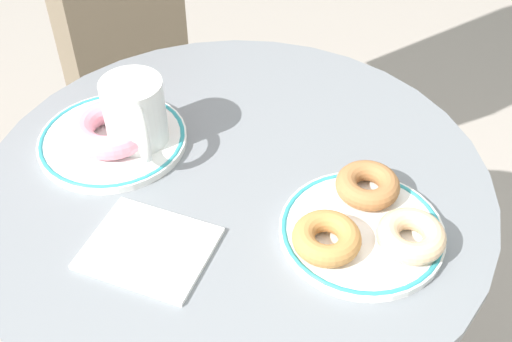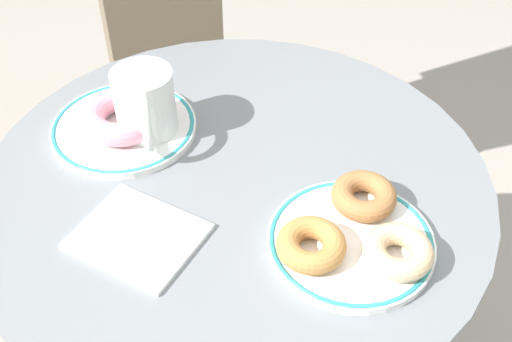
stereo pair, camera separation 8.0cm
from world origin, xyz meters
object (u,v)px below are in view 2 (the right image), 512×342
donut_cinnamon (364,196)px  paper_napkin (138,236)px  cafe_table (238,277)px  donut_glazed (398,252)px  donut_pink_frosted (123,116)px  donut_old_fashioned (311,245)px  coffee_mug (145,106)px  plate_right (352,240)px  plate_left (124,127)px

donut_cinnamon → paper_napkin: 0.27m
cafe_table → donut_glazed: donut_glazed is taller
donut_pink_frosted → donut_glazed: 0.41m
paper_napkin → donut_old_fashioned: bearing=31.2°
donut_glazed → donut_cinnamon: (-0.08, 0.05, 0.00)m
coffee_mug → donut_old_fashioned: bearing=-6.0°
donut_old_fashioned → coffee_mug: (-0.30, 0.03, 0.03)m
donut_glazed → coffee_mug: (-0.38, -0.02, 0.03)m
coffee_mug → cafe_table: bearing=6.0°
plate_right → paper_napkin: plate_right is taller
donut_glazed → donut_pink_frosted: bearing=-174.5°
plate_left → coffee_mug: (0.03, 0.02, 0.04)m
plate_right → donut_pink_frosted: donut_pink_frosted is taller
donut_cinnamon → paper_napkin: size_ratio=0.56×
donut_glazed → coffee_mug: bearing=-176.6°
plate_left → plate_right: size_ratio=1.04×
plate_left → coffee_mug: bearing=24.4°
plate_right → donut_old_fashioned: donut_old_fashioned is taller
plate_left → paper_napkin: plate_left is taller
cafe_table → plate_left: size_ratio=3.63×
plate_left → donut_pink_frosted: (0.00, -0.00, 0.02)m
donut_pink_frosted → donut_old_fashioned: size_ratio=1.43×
paper_napkin → plate_right: bearing=38.3°
donut_cinnamon → paper_napkin: bearing=-130.4°
plate_right → donut_pink_frosted: (-0.35, -0.04, 0.02)m
cafe_table → donut_glazed: (0.23, 0.01, 0.24)m
donut_old_fashioned → coffee_mug: 0.30m
cafe_table → donut_cinnamon: 0.29m
donut_pink_frosted → coffee_mug: coffee_mug is taller
cafe_table → donut_old_fashioned: (0.15, -0.05, 0.24)m
donut_cinnamon → paper_napkin: donut_cinnamon is taller
cafe_table → donut_old_fashioned: bearing=-16.7°
donut_pink_frosted → donut_glazed: (0.41, 0.04, -0.00)m
donut_old_fashioned → coffee_mug: size_ratio=0.71×
donut_cinnamon → donut_glazed: bearing=-32.3°
plate_right → coffee_mug: coffee_mug is taller
donut_old_fashioned → paper_napkin: size_ratio=0.56×
donut_cinnamon → donut_old_fashioned: 0.10m
donut_old_fashioned → plate_right: bearing=64.9°
donut_cinnamon → coffee_mug: 0.31m
plate_left → donut_old_fashioned: (0.33, -0.02, 0.02)m
plate_left → paper_napkin: (0.16, -0.12, -0.00)m
donut_old_fashioned → paper_napkin: donut_old_fashioned is taller
donut_glazed → donut_old_fashioned: (-0.08, -0.05, 0.00)m
plate_right → coffee_mug: size_ratio=1.76×
cafe_table → paper_napkin: bearing=-96.6°
plate_right → donut_pink_frosted: size_ratio=1.73×
cafe_table → donut_pink_frosted: (-0.17, -0.03, 0.24)m
cafe_table → donut_glazed: size_ratio=9.31×
donut_old_fashioned → paper_napkin: 0.20m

